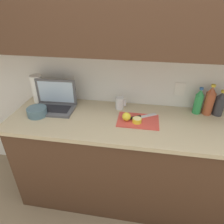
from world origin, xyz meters
TOP-DOWN VIEW (x-y plane):
  - ground_plane at (0.00, 0.00)m, footprint 12.00×12.00m
  - wall_back at (-0.00, 0.25)m, footprint 5.20×0.38m
  - counter_unit at (0.02, 0.00)m, footprint 2.53×0.65m
  - laptop at (-0.93, 0.11)m, footprint 0.38×0.26m
  - cutting_board at (-0.15, 0.01)m, footprint 0.34×0.24m
  - knife at (-0.16, 0.05)m, footprint 0.24×0.16m
  - lemon_half_cut at (-0.16, -0.02)m, footprint 0.07×0.07m
  - lemon_whole_beside at (-0.25, -0.01)m, footprint 0.07×0.07m
  - bottle_green_soda at (0.53, 0.23)m, footprint 0.08×0.08m
  - bottle_oil_tall at (0.44, 0.23)m, footprint 0.08×0.08m
  - bottle_water_clear at (0.35, 0.23)m, footprint 0.07×0.07m
  - measuring_cup at (-0.33, 0.20)m, footprint 0.10×0.08m
  - bowl_white at (-1.02, -0.04)m, footprint 0.17×0.17m
  - paper_towel_roll at (-1.14, 0.22)m, footprint 0.11×0.11m

SIDE VIEW (x-z plane):
  - ground_plane at x=0.00m, z-range 0.00..0.00m
  - counter_unit at x=0.02m, z-range 0.01..0.93m
  - cutting_board at x=-0.15m, z-range 0.92..0.92m
  - knife at x=-0.16m, z-range 0.92..0.94m
  - lemon_half_cut at x=-0.16m, z-range 0.92..0.96m
  - bowl_white at x=-1.02m, z-range 0.92..0.99m
  - lemon_whole_beside at x=-0.25m, z-range 0.92..0.99m
  - measuring_cup at x=-0.33m, z-range 0.92..1.03m
  - laptop at x=-0.93m, z-range 0.85..1.10m
  - bottle_green_soda at x=0.53m, z-range 0.90..1.14m
  - bottle_water_clear at x=0.35m, z-range 0.90..1.15m
  - bottle_oil_tall at x=0.44m, z-range 0.90..1.18m
  - paper_towel_roll at x=-1.14m, z-range 0.92..1.18m
  - wall_back at x=0.00m, z-range 0.26..2.86m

